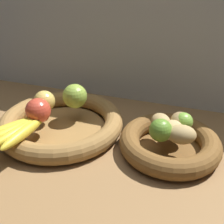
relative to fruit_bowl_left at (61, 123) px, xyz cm
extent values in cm
cube|color=olive|center=(19.64, 0.20, -4.15)|extent=(140.00, 90.00, 3.00)
cube|color=silver|center=(19.64, 30.20, 24.85)|extent=(140.00, 3.00, 55.00)
cylinder|color=olive|center=(0.00, 0.00, -2.15)|extent=(27.26, 27.26, 1.00)
torus|color=olive|center=(0.00, 0.00, 0.19)|extent=(38.91, 38.91, 5.67)
cylinder|color=brown|center=(33.93, 0.00, -2.15)|extent=(18.50, 18.50, 1.00)
torus|color=brown|center=(33.93, 0.00, 0.19)|extent=(28.23, 28.23, 5.67)
sphere|color=#CC422D|center=(-3.76, -5.62, 6.71)|extent=(7.37, 7.37, 7.37)
sphere|color=#8CAD3D|center=(2.27, 6.23, 6.94)|extent=(7.84, 7.84, 7.84)
sphere|color=#DBB756|center=(-5.77, 0.99, 6.35)|extent=(6.65, 6.65, 6.65)
ellipsoid|color=yellow|center=(-7.27, -12.40, 4.52)|extent=(12.08, 16.46, 3.01)
ellipsoid|color=yellow|center=(-5.99, -13.09, 4.52)|extent=(9.75, 17.39, 3.01)
ellipsoid|color=yellow|center=(-4.61, -13.55, 4.52)|extent=(7.15, 17.84, 3.01)
ellipsoid|color=yellow|center=(-3.17, -13.78, 4.52)|extent=(4.36, 17.82, 3.01)
sphere|color=brown|center=(-2.49, -4.99, 4.52)|extent=(2.71, 2.71, 2.71)
ellipsoid|color=tan|center=(30.63, 2.57, 5.10)|extent=(7.75, 8.20, 4.16)
ellipsoid|color=#A38451|center=(35.76, 4.03, 5.44)|extent=(5.69, 6.52, 4.84)
ellipsoid|color=tan|center=(33.93, 0.00, 5.07)|extent=(8.15, 7.77, 4.10)
ellipsoid|color=tan|center=(36.86, -2.93, 5.51)|extent=(8.49, 6.90, 4.99)
sphere|color=olive|center=(31.56, -3.55, 6.07)|extent=(6.11, 6.11, 6.11)
sphere|color=#7AAD3D|center=(36.69, 3.55, 5.63)|extent=(5.21, 5.21, 5.21)
camera|label=1|loc=(38.44, -62.72, 43.68)|focal=42.70mm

